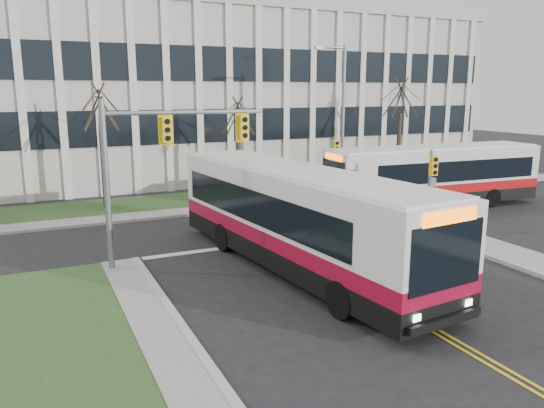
% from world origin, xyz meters
% --- Properties ---
extents(ground, '(120.00, 120.00, 0.00)m').
position_xyz_m(ground, '(0.00, 0.00, 0.00)').
color(ground, black).
rests_on(ground, ground).
extents(sidewalk_cross, '(44.00, 1.60, 0.14)m').
position_xyz_m(sidewalk_cross, '(5.00, 15.20, 0.07)').
color(sidewalk_cross, '#9E9B93').
rests_on(sidewalk_cross, ground).
extents(building_lawn, '(44.00, 5.00, 0.12)m').
position_xyz_m(building_lawn, '(5.00, 18.00, 0.06)').
color(building_lawn, '#2D4E21').
rests_on(building_lawn, ground).
extents(office_building, '(40.00, 16.00, 12.00)m').
position_xyz_m(office_building, '(5.00, 30.00, 6.00)').
color(office_building, beige).
rests_on(office_building, ground).
extents(mast_arm_signal, '(6.11, 0.38, 6.20)m').
position_xyz_m(mast_arm_signal, '(-5.62, 7.16, 4.26)').
color(mast_arm_signal, slate).
rests_on(mast_arm_signal, ground).
extents(signal_pole_near, '(0.34, 0.39, 3.80)m').
position_xyz_m(signal_pole_near, '(7.20, 6.90, 2.50)').
color(signal_pole_near, slate).
rests_on(signal_pole_near, ground).
extents(signal_pole_far, '(0.34, 0.39, 3.80)m').
position_xyz_m(signal_pole_far, '(7.20, 15.40, 2.50)').
color(signal_pole_far, slate).
rests_on(signal_pole_far, ground).
extents(streetlight, '(2.15, 0.25, 9.20)m').
position_xyz_m(streetlight, '(8.03, 16.20, 5.19)').
color(streetlight, slate).
rests_on(streetlight, ground).
extents(directory_sign, '(1.50, 0.12, 2.00)m').
position_xyz_m(directory_sign, '(2.50, 17.50, 1.17)').
color(directory_sign, slate).
rests_on(directory_sign, ground).
extents(tree_left, '(1.80, 1.80, 7.70)m').
position_xyz_m(tree_left, '(-6.00, 18.00, 5.51)').
color(tree_left, '#42352B').
rests_on(tree_left, ground).
extents(tree_mid, '(1.80, 1.80, 6.82)m').
position_xyz_m(tree_mid, '(2.00, 18.20, 4.88)').
color(tree_mid, '#42352B').
rests_on(tree_mid, ground).
extents(tree_right, '(1.80, 1.80, 8.25)m').
position_xyz_m(tree_right, '(14.00, 18.00, 5.91)').
color(tree_right, '#42352B').
rests_on(tree_right, ground).
extents(bus_main, '(4.37, 13.92, 3.65)m').
position_xyz_m(bus_main, '(-1.00, 4.62, 1.83)').
color(bus_main, silver).
rests_on(bus_main, ground).
extents(bus_cross, '(12.82, 3.50, 3.38)m').
position_xyz_m(bus_cross, '(10.89, 10.86, 1.69)').
color(bus_cross, silver).
rests_on(bus_cross, ground).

